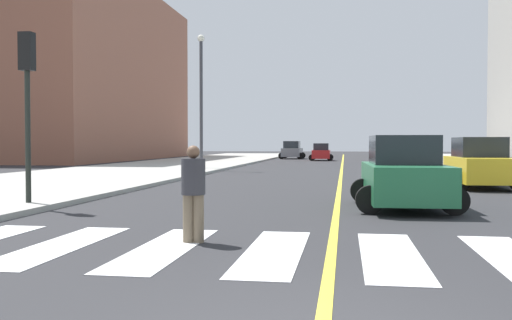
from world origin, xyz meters
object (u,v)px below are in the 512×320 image
Objects in this scene: street_lamp at (201,90)px; car_green_fourth at (404,174)px; car_red_second at (321,153)px; car_gray_third at (292,151)px; traffic_light_far_corner at (28,83)px; pedestrian_crossing at (193,189)px; car_yellow_nearest at (480,164)px.

car_green_fourth is at bearing -62.09° from street_lamp.
car_red_second is at bearing -86.74° from car_green_fourth.
car_gray_third is 46.67m from car_green_fourth.
traffic_light_far_corner is 21.22m from street_lamp.
traffic_light_far_corner is 0.54× the size of street_lamp.
traffic_light_far_corner is at bearing -92.07° from car_gray_third.
pedestrian_crossing is at bearing -85.57° from car_gray_third.
traffic_light_far_corner reaches higher than car_gray_third.
car_gray_third is 0.51× the size of street_lamp.
car_red_second is at bearing -58.08° from car_gray_third.
car_green_fourth is (-3.57, -7.57, -0.01)m from car_yellow_nearest.
car_red_second is at bearing -78.52° from car_yellow_nearest.
car_red_second is 6.48m from car_gray_third.
car_gray_third is 2.54× the size of pedestrian_crossing.
car_yellow_nearest reaches higher than car_gray_third.
street_lamp is at bearing -108.14° from car_red_second.
car_green_fourth is 0.53× the size of street_lamp.
street_lamp is (-3.30, -26.46, 4.10)m from car_gray_third.
car_green_fourth reaches higher than pedestrian_crossing.
car_green_fourth reaches higher than car_gray_third.
pedestrian_crossing is (-0.32, -46.51, 0.15)m from car_red_second.
traffic_light_far_corner is at bearing 6.49° from car_green_fourth.
car_yellow_nearest is 18.94m from street_lamp.
street_lamp reaches higher than car_yellow_nearest.
car_green_fourth is at bearing -80.10° from car_gray_third.
pedestrian_crossing is (3.00, -52.08, 0.04)m from car_gray_third.
car_red_second is 0.84× the size of traffic_light_far_corner.
car_yellow_nearest is 1.02× the size of car_gray_third.
car_gray_third is 0.96× the size of traffic_light_far_corner.
street_lamp reaches higher than traffic_light_far_corner.
car_red_second is 42.52m from traffic_light_far_corner.
street_lamp is at bearing 91.74° from traffic_light_far_corner.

